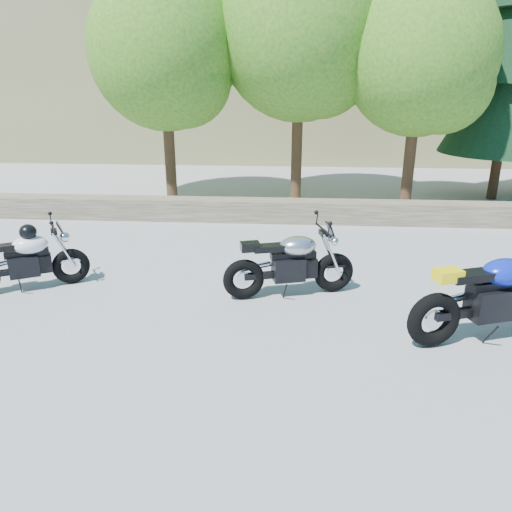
# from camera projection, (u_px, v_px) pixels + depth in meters

# --- Properties ---
(ground) EXTENTS (90.00, 90.00, 0.00)m
(ground) POSITION_uv_depth(u_px,v_px,m) (235.00, 336.00, 6.50)
(ground) COLOR #929398
(ground) RESTS_ON ground
(stone_wall) EXTENTS (22.00, 0.55, 0.50)m
(stone_wall) POSITION_uv_depth(u_px,v_px,m) (261.00, 210.00, 11.58)
(stone_wall) COLOR brown
(stone_wall) RESTS_ON ground
(hillside) EXTENTS (80.00, 30.00, 15.00)m
(hillside) POSITION_uv_depth(u_px,v_px,m) (334.00, 0.00, 30.01)
(hillside) COLOR olive
(hillside) RESTS_ON ground
(tree_decid_left) EXTENTS (3.67, 3.67, 5.62)m
(tree_decid_left) POSITION_uv_depth(u_px,v_px,m) (168.00, 57.00, 12.12)
(tree_decid_left) COLOR #382314
(tree_decid_left) RESTS_ON ground
(tree_decid_mid) EXTENTS (4.08, 4.08, 6.24)m
(tree_decid_mid) POSITION_uv_depth(u_px,v_px,m) (304.00, 39.00, 12.14)
(tree_decid_mid) COLOR #382314
(tree_decid_mid) RESTS_ON ground
(tree_decid_right) EXTENTS (3.54, 3.54, 5.41)m
(tree_decid_right) POSITION_uv_depth(u_px,v_px,m) (425.00, 62.00, 11.57)
(tree_decid_right) COLOR #382314
(tree_decid_right) RESTS_ON ground
(silver_bike) EXTENTS (2.02, 0.81, 1.03)m
(silver_bike) POSITION_uv_depth(u_px,v_px,m) (291.00, 264.00, 7.55)
(silver_bike) COLOR black
(silver_bike) RESTS_ON ground
(white_bike) EXTENTS (1.76, 1.01, 1.06)m
(white_bike) POSITION_uv_depth(u_px,v_px,m) (24.00, 259.00, 7.74)
(white_bike) COLOR black
(white_bike) RESTS_ON ground
(blue_bike) EXTENTS (2.26, 1.00, 1.17)m
(blue_bike) POSITION_uv_depth(u_px,v_px,m) (493.00, 297.00, 6.27)
(blue_bike) COLOR black
(blue_bike) RESTS_ON ground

